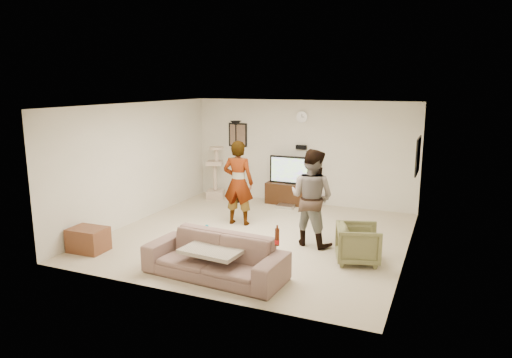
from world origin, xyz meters
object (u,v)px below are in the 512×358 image
at_px(floor_lamp, 236,162).
at_px(cat_tree, 215,172).
at_px(tv_stand, 292,194).
at_px(side_table, 88,240).
at_px(tv, 292,170).
at_px(person_left, 238,183).
at_px(beer_bottle, 277,237).
at_px(person_right, 312,198).
at_px(armchair, 358,244).
at_px(sofa, 215,256).

relative_size(floor_lamp, cat_tree, 1.49).
xyz_separation_m(tv_stand, floor_lamp, (-1.34, -0.30, 0.74)).
relative_size(cat_tree, side_table, 2.14).
bearing_deg(tv, tv_stand, 0.00).
bearing_deg(person_left, beer_bottle, 119.27).
xyz_separation_m(floor_lamp, person_left, (0.84, -1.67, -0.12)).
height_order(tv, side_table, tv).
distance_m(person_right, side_table, 4.01).
distance_m(person_right, armchair, 1.23).
height_order(tv_stand, person_right, person_right).
distance_m(floor_lamp, beer_bottle, 5.02).
bearing_deg(person_left, tv_stand, -110.19).
relative_size(beer_bottle, side_table, 0.40).
xyz_separation_m(person_left, armchair, (2.70, -1.15, -0.56)).
distance_m(tv, floor_lamp, 1.39).
relative_size(tv_stand, floor_lamp, 0.62).
height_order(floor_lamp, person_right, floor_lamp).
relative_size(sofa, side_table, 3.47).
relative_size(person_right, sofa, 0.81).
height_order(sofa, beer_bottle, beer_bottle).
bearing_deg(sofa, armchair, 41.19).
distance_m(floor_lamp, sofa, 4.61).
bearing_deg(side_table, tv, 63.28).
height_order(cat_tree, person_left, person_left).
height_order(tv, armchair, tv).
bearing_deg(armchair, tv, 18.18).
xyz_separation_m(cat_tree, armchair, (4.20, -2.94, -0.35)).
bearing_deg(tv, person_left, -104.25).
bearing_deg(cat_tree, beer_bottle, -52.76).
bearing_deg(beer_bottle, cat_tree, 127.24).
xyz_separation_m(tv, person_left, (-0.50, -1.97, 0.04)).
bearing_deg(floor_lamp, cat_tree, 169.59).
height_order(tv_stand, sofa, sofa).
relative_size(cat_tree, sofa, 0.62).
bearing_deg(tv, beer_bottle, -73.84).
bearing_deg(person_right, person_left, -6.00).
distance_m(floor_lamp, cat_tree, 0.75).
xyz_separation_m(floor_lamp, person_right, (2.59, -2.28, -0.12)).
bearing_deg(armchair, person_right, 43.80).
bearing_deg(sofa, beer_bottle, 4.11).
xyz_separation_m(tv_stand, beer_bottle, (1.32, -4.54, 0.50)).
height_order(cat_tree, armchair, cat_tree).
bearing_deg(person_right, armchair, 164.25).
relative_size(tv, beer_bottle, 4.44).
bearing_deg(sofa, side_table, -177.99).
distance_m(beer_bottle, side_table, 3.60).
relative_size(tv_stand, person_left, 0.70).
bearing_deg(floor_lamp, person_right, -41.43).
relative_size(person_left, side_table, 2.80).
relative_size(tv_stand, cat_tree, 0.92).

